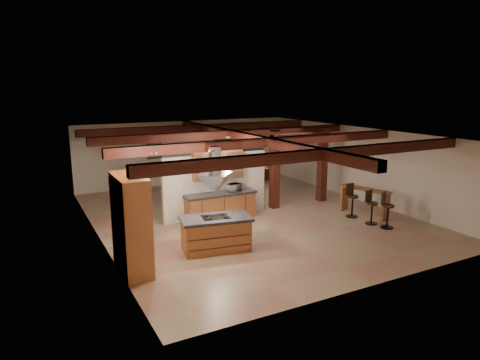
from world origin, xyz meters
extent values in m
plane|color=tan|center=(0.00, 0.00, 0.00)|extent=(12.00, 12.00, 0.00)
plane|color=white|center=(0.00, 6.00, 1.45)|extent=(10.00, 0.00, 10.00)
plane|color=white|center=(0.00, -6.00, 1.45)|extent=(10.00, 0.00, 10.00)
plane|color=white|center=(-5.00, 0.00, 1.45)|extent=(0.00, 12.00, 12.00)
plane|color=white|center=(5.00, 0.00, 1.45)|extent=(0.00, 12.00, 12.00)
plane|color=#321D10|center=(0.00, 0.00, 2.90)|extent=(12.00, 12.00, 0.00)
cube|color=#431910|center=(0.00, -4.00, 2.76)|extent=(10.00, 0.25, 0.28)
cube|color=#431910|center=(0.00, -1.30, 2.76)|extent=(10.00, 0.25, 0.28)
cube|color=#431910|center=(0.00, 1.30, 2.76)|extent=(10.00, 0.25, 0.28)
cube|color=#431910|center=(0.00, 4.00, 2.76)|extent=(10.00, 0.25, 0.28)
cube|color=#431910|center=(0.00, 0.00, 2.76)|extent=(0.28, 12.00, 0.28)
cube|color=#431910|center=(1.40, 0.50, 1.45)|extent=(0.30, 0.30, 2.90)
cube|color=#431910|center=(3.60, 0.50, 1.45)|extent=(0.30, 0.30, 2.90)
cube|color=#431910|center=(2.50, 0.50, 2.60)|extent=(2.50, 0.28, 0.28)
cube|color=white|center=(-1.00, 0.50, 1.10)|extent=(3.80, 0.18, 2.20)
cube|color=#9E6833|center=(-4.67, -2.60, 1.20)|extent=(0.64, 1.60, 2.40)
cube|color=silver|center=(-4.37, -2.60, 1.15)|extent=(0.06, 0.62, 0.95)
cube|color=black|center=(-4.33, -2.60, 1.35)|extent=(0.01, 0.50, 0.28)
cube|color=#9E6833|center=(-1.00, 0.11, 0.43)|extent=(2.40, 0.60, 0.86)
cube|color=black|center=(-1.00, 0.11, 0.90)|extent=(2.50, 0.66, 0.08)
cube|color=#9E6833|center=(-1.00, 0.32, 1.85)|extent=(1.80, 0.34, 0.95)
cube|color=silver|center=(-1.00, 0.14, 1.85)|extent=(1.74, 0.02, 0.90)
pyramid|color=silver|center=(-2.29, -2.32, 1.73)|extent=(1.10, 1.10, 0.45)
cube|color=silver|center=(-2.29, -2.32, 2.54)|extent=(0.26, 0.22, 0.73)
cube|color=#431910|center=(2.00, 5.94, 1.50)|extent=(1.10, 0.05, 1.70)
cube|color=black|center=(2.00, 5.91, 1.50)|extent=(0.95, 0.02, 1.55)
cube|color=#431910|center=(3.60, 5.94, 1.50)|extent=(1.10, 0.05, 1.70)
cube|color=black|center=(3.60, 5.91, 1.50)|extent=(0.95, 0.02, 1.55)
cube|color=#431910|center=(-1.50, 5.94, 1.70)|extent=(0.65, 0.04, 0.85)
cube|color=#23512E|center=(-1.50, 5.92, 1.70)|extent=(0.55, 0.01, 0.75)
cylinder|color=silver|center=(-2.60, -2.80, 2.87)|extent=(0.16, 0.16, 0.03)
cylinder|color=silver|center=(-1.00, -0.50, 2.87)|extent=(0.16, 0.16, 0.03)
cylinder|color=silver|center=(-4.00, -2.50, 2.87)|extent=(0.16, 0.16, 0.03)
cube|color=#9E6833|center=(-2.29, -2.32, 0.43)|extent=(1.94, 1.21, 0.86)
cube|color=black|center=(-2.29, -2.32, 0.90)|extent=(2.08, 1.35, 0.08)
cube|color=black|center=(-2.29, -2.32, 0.95)|extent=(0.83, 0.63, 0.02)
imported|color=#3C170F|center=(-0.34, 2.58, 0.29)|extent=(1.83, 1.31, 0.58)
imported|color=black|center=(2.76, 5.50, 0.30)|extent=(2.22, 1.58, 0.61)
imported|color=#B2B1B6|center=(-0.48, 0.11, 1.07)|extent=(0.52, 0.42, 0.25)
cube|color=#9E6833|center=(3.71, -1.76, 0.93)|extent=(0.91, 1.89, 0.05)
cube|color=#9E6833|center=(3.92, -2.56, 0.46)|extent=(0.42, 0.19, 0.92)
cube|color=#9E6833|center=(3.51, -0.96, 0.46)|extent=(0.42, 0.19, 0.92)
cube|color=#431910|center=(3.81, 4.90, 0.28)|extent=(0.57, 0.57, 0.55)
cylinder|color=black|center=(3.81, 4.90, 0.63)|extent=(0.06, 0.06, 0.17)
cone|color=#FFD899|center=(3.81, 4.90, 0.80)|extent=(0.29, 0.29, 0.19)
cylinder|color=black|center=(3.21, -2.65, 0.70)|extent=(0.35, 0.35, 0.07)
cube|color=black|center=(3.18, -2.48, 0.92)|extent=(0.33, 0.08, 0.39)
cylinder|color=black|center=(3.21, -2.65, 0.35)|extent=(0.06, 0.06, 0.68)
cylinder|color=black|center=(3.21, -2.65, 0.02)|extent=(0.39, 0.39, 0.03)
cylinder|color=black|center=(3.35, -3.19, 0.73)|extent=(0.37, 0.37, 0.07)
cube|color=black|center=(3.28, -3.03, 0.97)|extent=(0.33, 0.18, 0.41)
cylinder|color=black|center=(3.35, -3.19, 0.37)|extent=(0.06, 0.06, 0.71)
cylinder|color=black|center=(3.35, -3.19, 0.02)|extent=(0.41, 0.41, 0.03)
cylinder|color=black|center=(3.18, -1.76, 0.73)|extent=(0.36, 0.36, 0.07)
cube|color=black|center=(3.17, -1.58, 0.96)|extent=(0.34, 0.05, 0.40)
cylinder|color=black|center=(3.18, -1.76, 0.36)|extent=(0.06, 0.06, 0.71)
cylinder|color=black|center=(3.18, -1.76, 0.02)|extent=(0.40, 0.40, 0.03)
cube|color=#431910|center=(-1.14, 2.06, 0.43)|extent=(0.48, 0.48, 0.06)
cube|color=#431910|center=(-1.10, 2.26, 0.79)|extent=(0.41, 0.13, 0.72)
cylinder|color=#431910|center=(-1.34, 1.94, 0.20)|extent=(0.05, 0.05, 0.40)
cylinder|color=#431910|center=(-1.02, 1.87, 0.20)|extent=(0.05, 0.05, 0.40)
cylinder|color=#431910|center=(-1.27, 2.26, 0.20)|extent=(0.05, 0.05, 0.40)
cylinder|color=#431910|center=(-0.95, 2.19, 0.20)|extent=(0.05, 0.05, 0.40)
cube|color=#431910|center=(-0.85, 3.38, 0.43)|extent=(0.48, 0.48, 0.06)
cube|color=#431910|center=(-0.90, 3.18, 0.79)|extent=(0.41, 0.13, 0.72)
cylinder|color=#431910|center=(-0.66, 3.51, 0.20)|extent=(0.05, 0.05, 0.40)
cylinder|color=#431910|center=(-0.98, 3.58, 0.20)|extent=(0.05, 0.05, 0.40)
cylinder|color=#431910|center=(-0.73, 3.19, 0.20)|extent=(0.05, 0.05, 0.40)
cylinder|color=#431910|center=(-1.05, 3.26, 0.20)|extent=(0.05, 0.05, 0.40)
cube|color=#431910|center=(-0.48, 1.92, 0.43)|extent=(0.48, 0.48, 0.06)
cube|color=#431910|center=(-0.44, 2.12, 0.79)|extent=(0.41, 0.13, 0.72)
cylinder|color=#431910|center=(-0.68, 1.80, 0.20)|extent=(0.05, 0.05, 0.40)
cylinder|color=#431910|center=(-0.36, 1.73, 0.20)|extent=(0.05, 0.05, 0.40)
cylinder|color=#431910|center=(-0.61, 2.12, 0.20)|extent=(0.05, 0.05, 0.40)
cylinder|color=#431910|center=(-0.29, 2.05, 0.20)|extent=(0.05, 0.05, 0.40)
cube|color=#431910|center=(-0.20, 3.24, 0.43)|extent=(0.48, 0.48, 0.06)
cube|color=#431910|center=(-0.24, 3.04, 0.79)|extent=(0.41, 0.13, 0.72)
cylinder|color=#431910|center=(0.00, 3.36, 0.20)|extent=(0.05, 0.05, 0.40)
cylinder|color=#431910|center=(-0.32, 3.43, 0.20)|extent=(0.05, 0.05, 0.40)
cylinder|color=#431910|center=(-0.07, 3.04, 0.20)|extent=(0.05, 0.05, 0.40)
cylinder|color=#431910|center=(-0.39, 3.11, 0.20)|extent=(0.05, 0.05, 0.40)
cube|color=#431910|center=(0.18, 1.78, 0.43)|extent=(0.48, 0.48, 0.06)
cube|color=#431910|center=(0.22, 1.97, 0.79)|extent=(0.41, 0.13, 0.72)
cylinder|color=#431910|center=(-0.02, 1.65, 0.20)|extent=(0.05, 0.05, 0.40)
cylinder|color=#431910|center=(0.30, 1.58, 0.20)|extent=(0.05, 0.05, 0.40)
cylinder|color=#431910|center=(0.05, 1.97, 0.20)|extent=(0.05, 0.05, 0.40)
cylinder|color=#431910|center=(0.37, 1.90, 0.20)|extent=(0.05, 0.05, 0.40)
cube|color=#431910|center=(0.46, 3.09, 0.43)|extent=(0.48, 0.48, 0.06)
cube|color=#431910|center=(0.42, 2.90, 0.79)|extent=(0.41, 0.13, 0.72)
cylinder|color=#431910|center=(0.66, 3.22, 0.20)|extent=(0.05, 0.05, 0.40)
cylinder|color=#431910|center=(0.34, 3.29, 0.20)|extent=(0.05, 0.05, 0.40)
cylinder|color=#431910|center=(0.59, 2.90, 0.20)|extent=(0.05, 0.05, 0.40)
cylinder|color=#431910|center=(0.27, 2.97, 0.20)|extent=(0.05, 0.05, 0.40)
camera|label=1|loc=(-6.94, -12.57, 4.47)|focal=32.00mm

